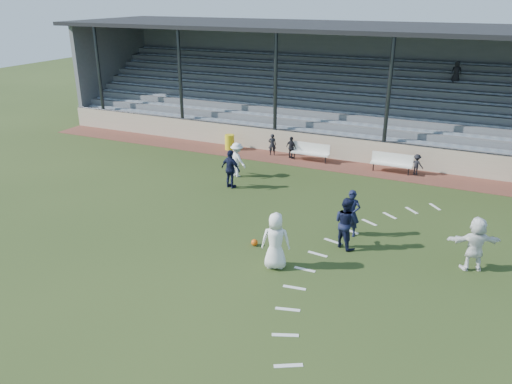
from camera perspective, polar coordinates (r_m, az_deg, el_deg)
ground at (r=17.25m, az=-3.45°, el=-6.84°), size 90.00×90.00×0.00m
cinder_track at (r=26.22m, az=7.25°, el=3.31°), size 34.00×2.00×0.02m
retaining_wall at (r=27.00m, az=7.98°, el=5.14°), size 34.00×0.18×1.20m
bench_left at (r=26.31m, az=6.27°, el=4.74°), size 2.00×0.47×0.95m
bench_right at (r=25.35m, az=15.26°, el=3.42°), size 2.00×0.46×0.95m
trash_bin at (r=28.21m, az=-3.03°, el=5.72°), size 0.53×0.53×0.84m
football at (r=17.57m, az=-0.17°, el=-5.79°), size 0.23×0.23×0.23m
player_white_lead at (r=15.90m, az=2.25°, el=-5.61°), size 1.07×0.86×1.89m
player_navy_lead at (r=18.31m, az=10.84°, el=-2.41°), size 0.63×0.42×1.74m
player_navy_mid at (r=17.42m, az=10.24°, el=-3.48°), size 1.12×1.04×1.84m
player_white_wing at (r=23.90m, az=-2.18°, el=3.71°), size 1.23×0.99×1.67m
player_navy_wing at (r=22.46m, az=-2.91°, el=2.63°), size 1.11×0.66×1.77m
player_white_back at (r=17.24m, az=23.77°, el=-5.44°), size 1.76×1.14×1.82m
sub_left_near at (r=27.14m, az=1.87°, el=5.45°), size 0.51×0.42×1.18m
sub_left_far at (r=26.63m, az=4.06°, el=5.09°), size 0.75×0.53×1.18m
sub_right at (r=25.38m, az=17.88°, el=3.02°), size 0.73×0.52×1.02m
grandstand at (r=31.05m, az=10.73°, el=10.21°), size 34.60×9.00×6.61m
penalty_arc at (r=15.98m, az=9.95°, el=-9.66°), size 3.89×14.63×0.01m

